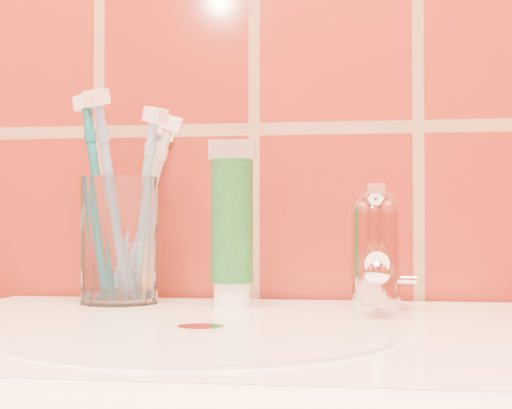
# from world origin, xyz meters

# --- Properties ---
(glass_tumbler) EXTENTS (0.09, 0.09, 0.13)m
(glass_tumbler) POSITION_xyz_m (-0.13, 1.12, 0.92)
(glass_tumbler) COLOR white
(glass_tumbler) RESTS_ON pedestal_sink
(toothpaste_tube) EXTENTS (0.05, 0.04, 0.17)m
(toothpaste_tube) POSITION_xyz_m (-0.01, 1.10, 0.93)
(toothpaste_tube) COLOR white
(toothpaste_tube) RESTS_ON pedestal_sink
(faucet) EXTENTS (0.05, 0.11, 0.12)m
(faucet) POSITION_xyz_m (0.14, 1.09, 0.91)
(faucet) COLOR white
(faucet) RESTS_ON pedestal_sink
(toothbrush_0) EXTENTS (0.10, 0.09, 0.23)m
(toothbrush_0) POSITION_xyz_m (-0.16, 1.12, 0.96)
(toothbrush_0) COLOR #0D6773
(toothbrush_0) RESTS_ON glass_tumbler
(toothbrush_1) EXTENTS (0.09, 0.09, 0.21)m
(toothbrush_1) POSITION_xyz_m (-0.11, 1.14, 0.95)
(toothbrush_1) COLOR white
(toothbrush_1) RESTS_ON glass_tumbler
(toothbrush_2) EXTENTS (0.08, 0.13, 0.23)m
(toothbrush_2) POSITION_xyz_m (-0.13, 1.10, 0.96)
(toothbrush_2) COLOR #6F8FC6
(toothbrush_2) RESTS_ON glass_tumbler
(toothbrush_3) EXTENTS (0.11, 0.10, 0.22)m
(toothbrush_3) POSITION_xyz_m (-0.11, 1.12, 0.95)
(toothbrush_3) COLOR #7DB4DF
(toothbrush_3) RESTS_ON glass_tumbler
(toothbrush_4) EXTENTS (0.13, 0.17, 0.22)m
(toothbrush_4) POSITION_xyz_m (-0.12, 1.16, 0.95)
(toothbrush_4) COLOR #7AACDA
(toothbrush_4) RESTS_ON glass_tumbler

